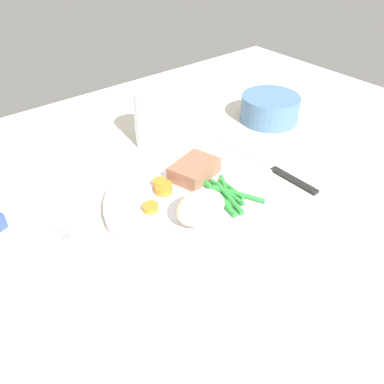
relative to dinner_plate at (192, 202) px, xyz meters
The scene contains 10 objects.
dining_table 4.91cm from the dinner_plate, 33.85° to the left, with size 120.00×90.00×2.00cm.
dinner_plate is the anchor object (origin of this frame).
meat_portion 5.72cm from the dinner_plate, 49.40° to the left, with size 7.37×5.31×2.43cm, color #936047.
mashed_potatoes 6.01cm from the dinner_plate, 116.57° to the right, with size 7.25×5.28×4.42cm, color beige.
carrot_slices 4.89cm from the dinner_plate, 129.47° to the left, with size 6.53×5.82×1.30cm.
green_beans 4.92cm from the dinner_plate, 34.75° to the right, with size 6.22×10.59×0.89cm.
fork 17.71cm from the dinner_plate, behind, with size 1.44×16.60×0.40cm.
knife 16.71cm from the dinner_plate, ahead, with size 1.70×20.50×0.64cm.
water_glass 20.03cm from the dinner_plate, 71.17° to the left, with size 6.80×6.80×10.28cm.
salad_bowl 32.16cm from the dinner_plate, 21.59° to the left, with size 11.56×11.56×5.24cm.
Camera 1 is at (-33.55, -39.00, 39.81)cm, focal length 37.88 mm.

